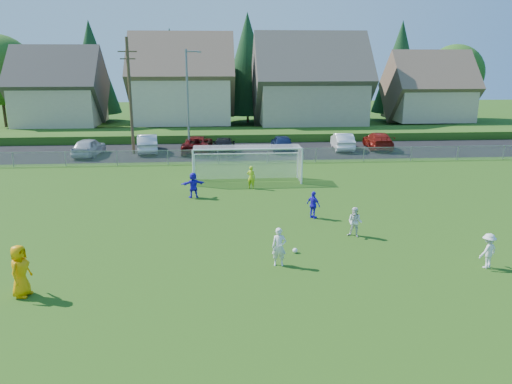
% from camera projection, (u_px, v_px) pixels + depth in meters
% --- Properties ---
extents(ground, '(160.00, 160.00, 0.00)m').
position_uv_depth(ground, '(272.00, 281.00, 19.30)').
color(ground, '#193D0C').
rests_on(ground, ground).
extents(asphalt_lot, '(60.00, 60.00, 0.00)m').
position_uv_depth(asphalt_lot, '(240.00, 151.00, 45.75)').
color(asphalt_lot, black).
rests_on(asphalt_lot, ground).
extents(grass_embankment, '(70.00, 6.00, 0.80)m').
position_uv_depth(grass_embankment, '(236.00, 134.00, 52.86)').
color(grass_embankment, '#1E420F').
rests_on(grass_embankment, ground).
extents(soccer_ball, '(0.22, 0.22, 0.22)m').
position_uv_depth(soccer_ball, '(295.00, 250.00, 22.03)').
color(soccer_ball, white).
rests_on(soccer_ball, ground).
extents(referee, '(0.81, 1.06, 1.95)m').
position_uv_depth(referee, '(20.00, 271.00, 17.86)').
color(referee, '#FD9B05').
rests_on(referee, ground).
extents(player_white_a, '(0.62, 0.43, 1.62)m').
position_uv_depth(player_white_a, '(279.00, 247.00, 20.54)').
color(player_white_a, silver).
rests_on(player_white_a, ground).
extents(player_white_b, '(0.90, 0.85, 1.46)m').
position_uv_depth(player_white_b, '(355.00, 222.00, 23.86)').
color(player_white_b, silver).
rests_on(player_white_b, ground).
extents(player_white_c, '(1.10, 0.92, 1.47)m').
position_uv_depth(player_white_c, '(488.00, 251.00, 20.34)').
color(player_white_c, silver).
rests_on(player_white_c, ground).
extents(player_blue_a, '(0.83, 0.90, 1.48)m').
position_uv_depth(player_blue_a, '(313.00, 205.00, 26.62)').
color(player_blue_a, '#2A16D4').
rests_on(player_blue_a, ground).
extents(player_blue_b, '(1.53, 0.81, 1.58)m').
position_uv_depth(player_blue_b, '(193.00, 185.00, 30.54)').
color(player_blue_b, '#2A16D4').
rests_on(player_blue_b, ground).
extents(goalkeeper, '(0.65, 0.55, 1.51)m').
position_uv_depth(goalkeeper, '(251.00, 177.00, 32.64)').
color(goalkeeper, '#B3D318').
rests_on(goalkeeper, ground).
extents(car_a, '(2.34, 4.77, 1.57)m').
position_uv_depth(car_a, '(89.00, 147.00, 43.35)').
color(car_a, '#ADB0B5').
rests_on(car_a, ground).
extents(car_b, '(2.40, 5.16, 1.64)m').
position_uv_depth(car_b, '(147.00, 143.00, 45.03)').
color(car_b, beige).
rests_on(car_b, ground).
extents(car_c, '(2.79, 5.53, 1.50)m').
position_uv_depth(car_c, '(198.00, 144.00, 44.90)').
color(car_c, '#550A09').
rests_on(car_c, ground).
extents(car_d, '(2.05, 4.93, 1.43)m').
position_uv_depth(car_d, '(224.00, 145.00, 44.57)').
color(car_d, black).
rests_on(car_d, ground).
extents(car_e, '(1.86, 4.49, 1.52)m').
position_uv_depth(car_e, '(282.00, 143.00, 45.45)').
color(car_e, '#131E45').
rests_on(car_e, ground).
extents(car_f, '(2.06, 4.85, 1.56)m').
position_uv_depth(car_f, '(343.00, 141.00, 46.27)').
color(car_f, white).
rests_on(car_f, ground).
extents(car_g, '(2.68, 5.49, 1.54)m').
position_uv_depth(car_g, '(378.00, 141.00, 46.76)').
color(car_g, maroon).
rests_on(car_g, ground).
extents(soccer_goal, '(7.42, 1.90, 2.50)m').
position_uv_depth(soccer_goal, '(247.00, 158.00, 34.31)').
color(soccer_goal, white).
rests_on(soccer_goal, ground).
extents(chainlink_fence, '(52.06, 0.06, 1.20)m').
position_uv_depth(chainlink_fence, '(243.00, 156.00, 40.30)').
color(chainlink_fence, gray).
rests_on(chainlink_fence, ground).
extents(streetlight, '(1.38, 0.18, 9.00)m').
position_uv_depth(streetlight, '(188.00, 99.00, 42.71)').
color(streetlight, slate).
rests_on(streetlight, ground).
extents(utility_pole, '(1.60, 0.26, 10.00)m').
position_uv_depth(utility_pole, '(130.00, 95.00, 43.22)').
color(utility_pole, '#473321').
rests_on(utility_pole, ground).
extents(houses_row, '(53.90, 11.45, 13.27)m').
position_uv_depth(houses_row, '(250.00, 66.00, 58.37)').
color(houses_row, tan).
rests_on(houses_row, ground).
extents(tree_row, '(65.98, 12.36, 13.80)m').
position_uv_depth(tree_row, '(240.00, 68.00, 64.44)').
color(tree_row, '#382616').
rests_on(tree_row, ground).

